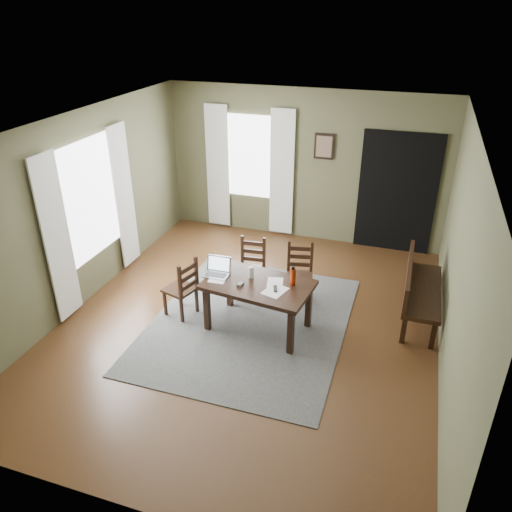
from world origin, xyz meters
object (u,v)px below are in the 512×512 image
(dining_table, at_px, (258,289))
(bench, at_px, (417,286))
(chair_back_right, at_px, (299,274))
(water_bottle, at_px, (293,276))
(chair_back_left, at_px, (251,268))
(laptop, at_px, (217,270))
(chair_end, at_px, (182,288))

(dining_table, distance_m, bench, 2.20)
(chair_back_right, xyz_separation_m, water_bottle, (0.08, -0.76, 0.39))
(chair_back_left, relative_size, laptop, 2.59)
(dining_table, xyz_separation_m, laptop, (-0.60, 0.07, 0.15))
(bench, bearing_deg, chair_back_right, 91.71)
(laptop, bearing_deg, chair_end, -169.83)
(chair_end, height_order, bench, chair_end)
(chair_back_left, relative_size, water_bottle, 3.33)
(chair_back_right, bearing_deg, water_bottle, -95.63)
(dining_table, height_order, chair_end, chair_end)
(laptop, relative_size, water_bottle, 1.29)
(laptop, distance_m, water_bottle, 1.04)
(chair_end, xyz_separation_m, chair_back_left, (0.72, 0.84, 0.00))
(dining_table, height_order, chair_back_right, chair_back_right)
(chair_end, bearing_deg, dining_table, 108.09)
(dining_table, relative_size, chair_back_left, 1.67)
(dining_table, xyz_separation_m, water_bottle, (0.43, 0.11, 0.21))
(chair_back_left, bearing_deg, chair_end, -136.54)
(chair_end, xyz_separation_m, laptop, (0.49, 0.10, 0.33))
(chair_end, relative_size, bench, 0.59)
(chair_back_left, bearing_deg, bench, -3.25)
(chair_back_left, xyz_separation_m, chair_back_right, (0.72, 0.06, -0.00))
(bench, bearing_deg, laptop, 108.05)
(bench, distance_m, laptop, 2.74)
(chair_back_right, height_order, laptop, laptop)
(bench, height_order, water_bottle, water_bottle)
(chair_back_left, distance_m, laptop, 0.84)
(chair_back_right, distance_m, water_bottle, 0.86)
(dining_table, xyz_separation_m, chair_end, (-1.09, -0.03, -0.18))
(bench, xyz_separation_m, laptop, (-2.59, -0.85, 0.26))
(water_bottle, bearing_deg, chair_back_left, 138.83)
(dining_table, height_order, laptop, laptop)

